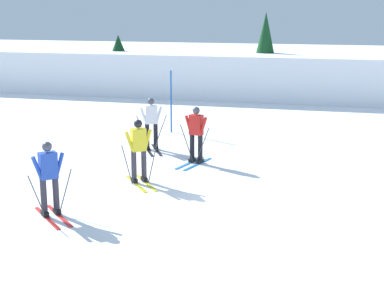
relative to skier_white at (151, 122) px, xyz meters
name	(u,v)px	position (x,y,z in m)	size (l,w,h in m)	color
ground_plane	(237,214)	(3.74, -5.30, -0.92)	(120.00, 120.00, 0.00)	white
far_snow_ridge	(297,74)	(3.74, 13.20, 0.19)	(80.00, 6.33, 2.21)	white
skier_white	(151,122)	(0.00, 0.00, 0.00)	(1.08, 1.59, 1.71)	black
skier_red	(196,133)	(1.80, -1.26, 0.00)	(0.97, 1.64, 1.71)	#237AC6
skier_yellow	(139,149)	(0.80, -3.54, 0.00)	(1.27, 1.50, 1.71)	gold
skier_blue	(49,177)	(-0.31, -6.41, 0.00)	(1.40, 1.39, 1.71)	red
trail_marker_pole	(171,102)	(-0.11, 2.73, 0.24)	(0.06, 0.06, 2.30)	#1E56AD
conifer_far_left	(119,57)	(-5.80, 12.21, 0.98)	(1.83, 1.83, 3.07)	#513823
conifer_far_right	(265,46)	(2.08, 12.86, 1.63)	(1.54, 1.54, 4.29)	#513823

